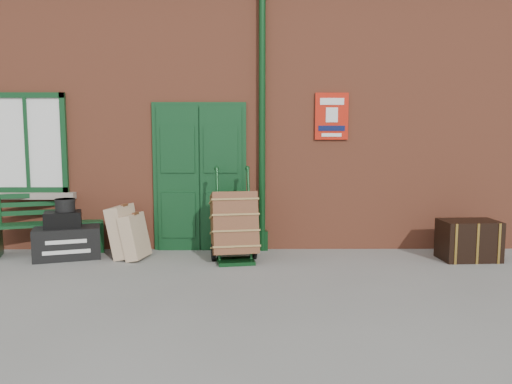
{
  "coord_description": "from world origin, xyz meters",
  "views": [
    {
      "loc": [
        0.52,
        -6.12,
        1.77
      ],
      "look_at": [
        0.55,
        0.6,
        1.0
      ],
      "focal_mm": 35.0,
      "sensor_mm": 36.0,
      "label": 1
    }
  ],
  "objects_px": {
    "bench": "(51,222)",
    "dark_trunk": "(469,240)",
    "houdini_trunk": "(67,243)",
    "porter_trolley": "(234,226)"
  },
  "relations": [
    {
      "from": "bench",
      "to": "dark_trunk",
      "type": "distance_m",
      "value": 6.14
    },
    {
      "from": "houdini_trunk",
      "to": "bench",
      "type": "bearing_deg",
      "value": 117.53
    },
    {
      "from": "houdini_trunk",
      "to": "porter_trolley",
      "type": "height_order",
      "value": "porter_trolley"
    },
    {
      "from": "houdini_trunk",
      "to": "dark_trunk",
      "type": "height_order",
      "value": "dark_trunk"
    },
    {
      "from": "dark_trunk",
      "to": "porter_trolley",
      "type": "bearing_deg",
      "value": 177.38
    },
    {
      "from": "houdini_trunk",
      "to": "porter_trolley",
      "type": "xyz_separation_m",
      "value": [
        2.41,
        -0.15,
        0.28
      ]
    },
    {
      "from": "porter_trolley",
      "to": "houdini_trunk",
      "type": "bearing_deg",
      "value": 167.2
    },
    {
      "from": "houdini_trunk",
      "to": "dark_trunk",
      "type": "bearing_deg",
      "value": -18.62
    },
    {
      "from": "houdini_trunk",
      "to": "dark_trunk",
      "type": "xyz_separation_m",
      "value": [
        5.75,
        -0.12,
        0.06
      ]
    },
    {
      "from": "houdini_trunk",
      "to": "dark_trunk",
      "type": "distance_m",
      "value": 5.75
    }
  ]
}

